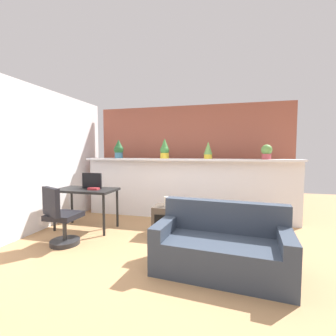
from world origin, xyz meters
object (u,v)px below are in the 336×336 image
(potted_plant_3, at_px, (267,152))
(potted_plant_2, at_px, (208,150))
(desk, at_px, (86,193))
(book_on_desk, at_px, (94,189))
(vase_on_shelf, at_px, (167,201))
(tv_monitor, at_px, (92,181))
(side_cube_shelf, at_px, (166,220))
(potted_plant_0, at_px, (119,149))
(office_chair, at_px, (61,221))
(couch, at_px, (221,248))
(potted_plant_1, at_px, (165,149))

(potted_plant_3, bearing_deg, potted_plant_2, 177.32)
(desk, xyz_separation_m, book_on_desk, (0.20, -0.06, 0.10))
(vase_on_shelf, bearing_deg, tv_monitor, 179.50)
(side_cube_shelf, distance_m, book_on_desk, 1.41)
(potted_plant_2, relative_size, potted_plant_3, 1.25)
(potted_plant_0, bearing_deg, office_chair, -91.99)
(desk, bearing_deg, office_chair, -84.22)
(potted_plant_0, xyz_separation_m, tv_monitor, (-0.07, -0.99, -0.60))
(desk, distance_m, office_chair, 0.84)
(tv_monitor, xyz_separation_m, couch, (2.40, -1.03, -0.61))
(desk, relative_size, vase_on_shelf, 6.69)
(potted_plant_3, xyz_separation_m, desk, (-3.25, -1.06, -0.77))
(office_chair, relative_size, book_on_desk, 4.74)
(office_chair, xyz_separation_m, vase_on_shelf, (1.44, 0.86, 0.19))
(potted_plant_0, bearing_deg, potted_plant_3, -0.10)
(desk, relative_size, side_cube_shelf, 2.20)
(book_on_desk, bearing_deg, vase_on_shelf, 5.61)
(side_cube_shelf, height_order, couch, couch)
(potted_plant_1, xyz_separation_m, book_on_desk, (-1.01, -1.15, -0.72))
(potted_plant_0, bearing_deg, potted_plant_1, 1.26)
(potted_plant_1, bearing_deg, potted_plant_2, 1.46)
(couch, bearing_deg, desk, 158.90)
(potted_plant_1, bearing_deg, side_cube_shelf, -73.91)
(potted_plant_0, height_order, tv_monitor, potted_plant_0)
(potted_plant_3, bearing_deg, couch, -111.00)
(office_chair, bearing_deg, tv_monitor, 90.30)
(tv_monitor, height_order, side_cube_shelf, tv_monitor)
(vase_on_shelf, height_order, couch, couch)
(potted_plant_3, height_order, desk, potted_plant_3)
(potted_plant_3, bearing_deg, potted_plant_0, 179.90)
(potted_plant_1, relative_size, potted_plant_2, 1.21)
(potted_plant_2, xyz_separation_m, vase_on_shelf, (-0.61, -1.05, -0.89))
(side_cube_shelf, bearing_deg, book_on_desk, -173.84)
(office_chair, bearing_deg, couch, -3.89)
(tv_monitor, xyz_separation_m, side_cube_shelf, (1.43, -0.00, -0.64))
(desk, height_order, couch, couch)
(potted_plant_1, height_order, office_chair, potted_plant_1)
(book_on_desk, xyz_separation_m, couch, (2.28, -0.89, -0.49))
(potted_plant_1, height_order, tv_monitor, potted_plant_1)
(potted_plant_3, bearing_deg, office_chair, -149.68)
(desk, relative_size, couch, 0.68)
(side_cube_shelf, bearing_deg, potted_plant_3, 29.37)
(potted_plant_1, bearing_deg, desk, -137.99)
(couch, bearing_deg, office_chair, 176.11)
(side_cube_shelf, bearing_deg, office_chair, -148.54)
(book_on_desk, bearing_deg, potted_plant_3, 20.23)
(potted_plant_1, relative_size, office_chair, 0.47)
(potted_plant_0, relative_size, couch, 0.26)
(potted_plant_2, distance_m, book_on_desk, 2.37)
(tv_monitor, distance_m, office_chair, 1.01)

